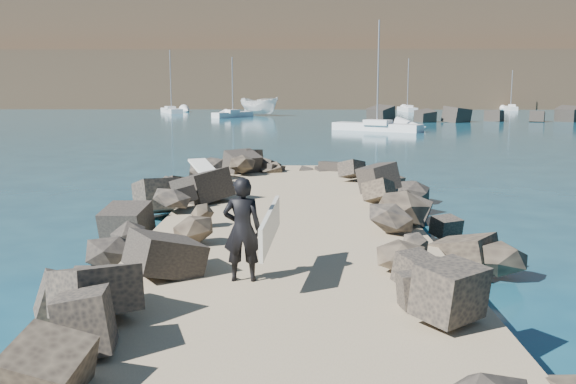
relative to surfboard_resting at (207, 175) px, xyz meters
name	(u,v)px	position (x,y,z in m)	size (l,w,h in m)	color
ground	(289,248)	(2.62, -4.99, -1.04)	(800.00, 800.00, 0.00)	#0F384C
jetty	(287,258)	(2.62, -6.99, -0.74)	(6.00, 26.00, 0.60)	#8C7759
riprap_left	(150,242)	(-0.28, -6.49, -0.54)	(2.60, 22.00, 1.00)	black
riprap_right	(426,243)	(5.52, -6.49, -0.54)	(2.60, 22.00, 1.00)	black
headland	(337,39)	(12.62, 155.01, 14.96)	(360.00, 140.00, 32.00)	#2D4919
surfboard_resting	(207,175)	(0.00, 0.00, 0.00)	(0.58, 2.30, 0.08)	white
boat_imported	(260,106)	(-2.36, 63.31, 0.16)	(2.34, 6.22, 2.40)	silver
surfer_with_board	(246,229)	(2.01, -9.45, 0.43)	(0.89, 2.13, 1.71)	black
sailboat_f	(511,108)	(35.68, 81.64, -0.69)	(1.56, 5.17, 6.35)	silver
sailboat_d	(407,109)	(18.83, 76.85, -0.69)	(2.08, 6.64, 7.93)	silver
sailboat_e	(171,110)	(-15.36, 71.32, -0.69)	(4.42, 7.44, 8.89)	silver
sailboat_c	(377,127)	(9.37, 34.89, -0.69)	(7.49, 5.58, 9.30)	silver
sailboat_b	(233,115)	(-5.30, 58.36, -0.69)	(4.71, 5.55, 7.34)	silver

